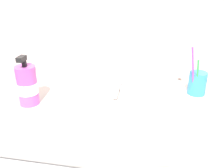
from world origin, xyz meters
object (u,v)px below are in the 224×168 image
Objects in this scene: soap_dispenser at (27,85)px; toothbrush_cup at (197,83)px; toothbrush_purple at (193,65)px; faucet at (119,80)px; toothbrush_green at (198,71)px.

toothbrush_cup is at bearing 17.73° from soap_dispenser.
faucet is at bearing 178.13° from toothbrush_purple.
faucet is 0.29m from toothbrush_green.
soap_dispenser is at bearing -164.05° from toothbrush_purple.
toothbrush_purple reaches higher than faucet.
toothbrush_purple is (0.26, -0.01, 0.08)m from faucet.
faucet is 0.29m from toothbrush_cup.
faucet is at bearing -176.19° from toothbrush_cup.
faucet is 1.01× the size of toothbrush_green.
faucet is at bearing 29.88° from soap_dispenser.
toothbrush_green and soap_dispenser have the same top height.
toothbrush_purple is at bearing 15.95° from soap_dispenser.
toothbrush_green is at bearing -106.96° from toothbrush_cup.
toothbrush_cup is (0.29, 0.02, 0.00)m from faucet.
toothbrush_cup is 0.50× the size of toothbrush_green.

